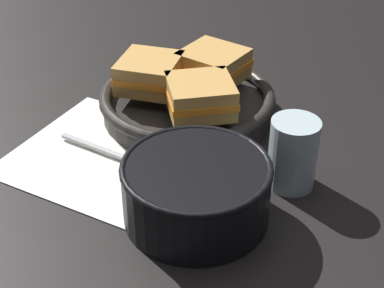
% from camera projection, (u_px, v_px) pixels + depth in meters
% --- Properties ---
extents(ground_plane, '(4.00, 4.00, 0.00)m').
position_uv_depth(ground_plane, '(163.00, 159.00, 0.81)').
color(ground_plane, black).
extents(napkin, '(0.32, 0.29, 0.00)m').
position_uv_depth(napkin, '(117.00, 157.00, 0.81)').
color(napkin, white).
rests_on(napkin, ground_plane).
extents(soup_bowl, '(0.18, 0.18, 0.08)m').
position_uv_depth(soup_bowl, '(196.00, 188.00, 0.69)').
color(soup_bowl, black).
rests_on(soup_bowl, ground_plane).
extents(spoon, '(0.18, 0.04, 0.01)m').
position_uv_depth(spoon, '(134.00, 162.00, 0.79)').
color(spoon, '#B7B7BC').
rests_on(spoon, napkin).
extents(skillet, '(0.27, 0.27, 0.04)m').
position_uv_depth(skillet, '(187.00, 103.00, 0.90)').
color(skillet, black).
rests_on(skillet, ground_plane).
extents(sandwich_near_left, '(0.12, 0.12, 0.05)m').
position_uv_depth(sandwich_near_left, '(150.00, 73.00, 0.88)').
color(sandwich_near_left, '#C18E47').
rests_on(sandwich_near_left, skillet).
extents(sandwich_near_right, '(0.13, 0.13, 0.05)m').
position_uv_depth(sandwich_near_right, '(199.00, 96.00, 0.83)').
color(sandwich_near_right, '#C18E47').
rests_on(sandwich_near_right, skillet).
extents(sandwich_far_left, '(0.10, 0.10, 0.05)m').
position_uv_depth(sandwich_far_left, '(213.00, 65.00, 0.91)').
color(sandwich_far_left, '#C18E47').
rests_on(sandwich_far_left, skillet).
extents(drinking_glass, '(0.06, 0.06, 0.09)m').
position_uv_depth(drinking_glass, '(293.00, 153.00, 0.74)').
color(drinking_glass, silver).
rests_on(drinking_glass, ground_plane).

